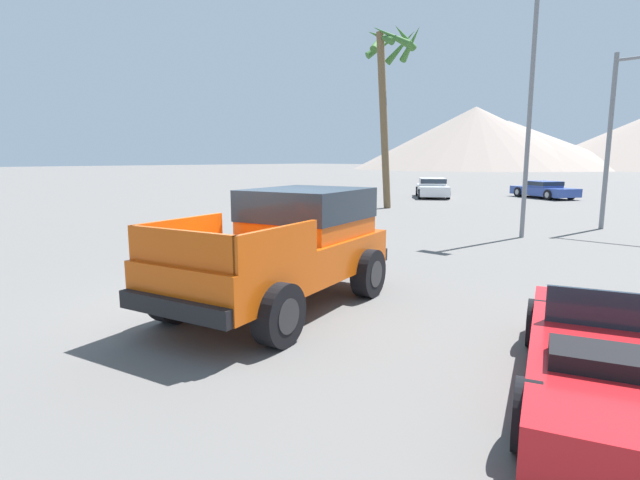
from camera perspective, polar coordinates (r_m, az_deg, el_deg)
name	(u,v)px	position (r m, az deg, el deg)	size (l,w,h in m)	color
ground_plane	(256,304)	(8.82, -7.36, -7.32)	(320.00, 320.00, 0.00)	#5B5956
orange_pickup_truck	(290,241)	(8.61, -3.45, -0.08)	(3.12, 5.15, 1.97)	#CC4C0C
red_convertible_car	(622,365)	(6.13, 31.21, -12.14)	(3.09, 4.66, 1.07)	red
parked_car_blue	(544,189)	(34.91, 24.20, 5.31)	(4.72, 3.71, 1.07)	#334C9E
parked_car_white	(432,188)	(33.22, 12.71, 5.86)	(4.00, 4.56, 1.24)	white
street_lamp_post	(531,89)	(17.23, 22.99, 15.56)	(0.90, 0.24, 7.64)	slate
palm_tree_tall	(390,74)	(25.80, 7.95, 18.25)	(2.93, 3.01, 8.80)	brown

